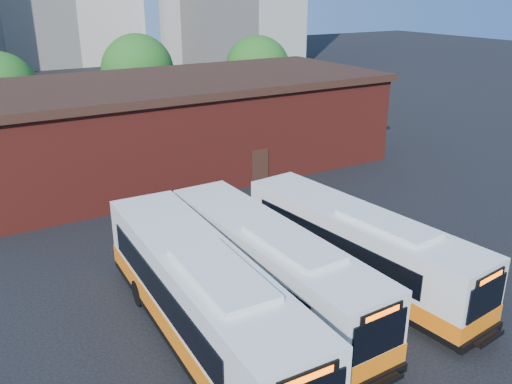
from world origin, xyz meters
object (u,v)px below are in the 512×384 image
bus_midwest (269,269)px  transit_worker (485,279)px  bus_mideast (358,249)px  bus_west (203,301)px

bus_midwest → transit_worker: bus_midwest is taller
bus_midwest → bus_mideast: bearing=-6.5°
bus_west → bus_mideast: bearing=5.9°
bus_west → transit_worker: bearing=-15.0°
bus_mideast → bus_west: bearing=178.0°
bus_west → transit_worker: (11.19, -3.35, -0.72)m
bus_midwest → transit_worker: size_ratio=6.58×
bus_west → bus_midwest: size_ratio=1.07×
bus_west → bus_midwest: 3.53m
bus_midwest → transit_worker: 8.92m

